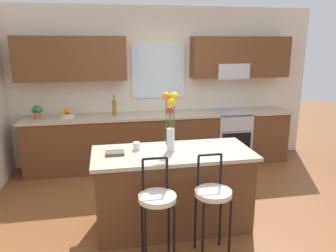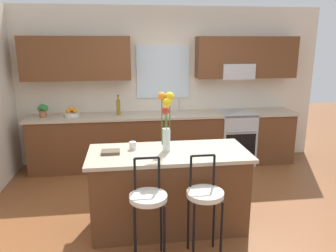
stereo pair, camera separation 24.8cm
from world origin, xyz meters
TOP-DOWN VIEW (x-y plane):
  - ground_plane at (0.00, 0.00)m, footprint 14.00×14.00m
  - back_wall_assembly at (0.02, 1.98)m, footprint 5.60×0.50m
  - counter_run at (0.00, 1.70)m, footprint 4.56×0.64m
  - sink_faucet at (0.26, 1.84)m, footprint 0.02×0.13m
  - oven_range at (1.25, 1.68)m, footprint 0.60×0.64m
  - kitchen_island at (-0.21, -0.28)m, footprint 1.79×0.79m
  - bar_stool_near at (-0.48, -0.89)m, footprint 0.36×0.36m
  - bar_stool_middle at (0.07, -0.89)m, footprint 0.36×0.36m
  - flower_vase at (-0.23, -0.25)m, footprint 0.18×0.18m
  - mug_ceramic at (-0.60, -0.15)m, footprint 0.08×0.08m
  - cookbook at (-0.85, -0.26)m, footprint 0.20×0.15m
  - fruit_bowl_oranges at (-1.55, 1.71)m, footprint 0.24×0.24m
  - bottle_olive_oil at (-0.79, 1.70)m, footprint 0.06×0.06m
  - potted_plant_small at (-2.00, 1.70)m, footprint 0.18×0.12m

SIDE VIEW (x-z plane):
  - ground_plane at x=0.00m, z-range 0.00..0.00m
  - oven_range at x=1.25m, z-range 0.00..0.92m
  - kitchen_island at x=-0.21m, z-range 0.00..0.92m
  - counter_run at x=0.00m, z-range 0.01..0.93m
  - bar_stool_near at x=-0.48m, z-range 0.11..1.16m
  - bar_stool_middle at x=0.07m, z-range 0.11..1.16m
  - cookbook at x=-0.85m, z-range 0.92..0.95m
  - mug_ceramic at x=-0.60m, z-range 0.92..1.01m
  - fruit_bowl_oranges at x=-1.55m, z-range 0.89..1.05m
  - potted_plant_small at x=-2.00m, z-range 0.93..1.15m
  - bottle_olive_oil at x=-0.79m, z-range 0.89..1.23m
  - sink_faucet at x=0.26m, z-range 0.95..1.18m
  - flower_vase at x=-0.23m, z-range 0.97..1.64m
  - back_wall_assembly at x=0.02m, z-range 0.16..2.86m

